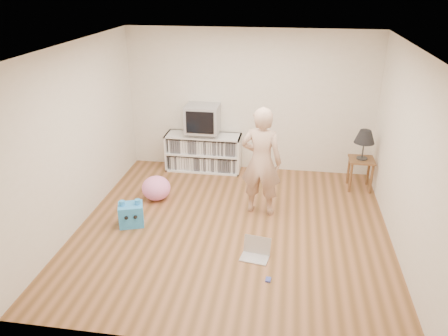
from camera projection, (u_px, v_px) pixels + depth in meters
name	position (u px, v px, depth m)	size (l,w,h in m)	color
ground	(232.00, 228.00, 6.42)	(4.50, 4.50, 0.00)	brown
walls	(233.00, 146.00, 5.90)	(4.52, 4.52, 2.60)	silver
ceiling	(234.00, 47.00, 5.37)	(4.50, 4.50, 0.01)	white
media_unit	(204.00, 152.00, 8.24)	(1.40, 0.45, 0.70)	white
dvd_deck	(203.00, 133.00, 8.07)	(0.45, 0.35, 0.07)	gray
crt_tv	(203.00, 118.00, 7.95)	(0.60, 0.53, 0.50)	#9A9A9F
side_table	(361.00, 166.00, 7.47)	(0.42, 0.42, 0.55)	brown
table_lamp	(365.00, 137.00, 7.25)	(0.34, 0.34, 0.52)	#333333
person	(261.00, 162.00, 6.54)	(0.62, 0.41, 1.70)	#CEA68C
laptop	(256.00, 252.00, 5.76)	(0.40, 0.34, 0.25)	silver
playing_cards	(268.00, 280.00, 5.32)	(0.07, 0.09, 0.02)	#414DAE
plush_blue	(131.00, 214.00, 6.45)	(0.43, 0.38, 0.41)	#2D92E6
plush_pink	(156.00, 188.00, 7.18)	(0.47, 0.47, 0.40)	pink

